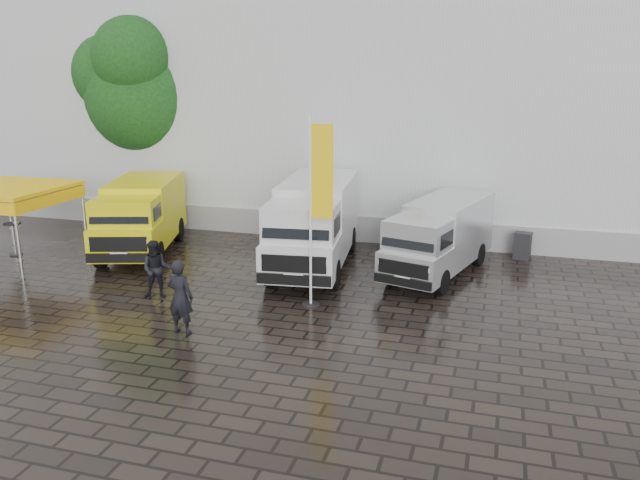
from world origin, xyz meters
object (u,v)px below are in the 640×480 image
object	(u,v)px
van_white	(314,226)
person_tent	(156,269)
cocktail_table	(14,239)
van_silver	(439,239)
person_front	(180,297)
canopy_tent	(8,191)
flagpole	(317,202)
wheelie_bin	(523,246)
van_yellow	(141,218)

from	to	relation	value
van_white	person_tent	distance (m)	5.44
cocktail_table	van_silver	bearing A→B (deg)	7.96
person_front	person_tent	distance (m)	2.88
van_silver	person_tent	distance (m)	8.85
canopy_tent	person_tent	world-z (taller)	canopy_tent
flagpole	person_front	distance (m)	4.39
wheelie_bin	person_tent	world-z (taller)	person_tent
flagpole	van_white	bearing A→B (deg)	108.09
van_white	person_tent	xyz separation A→B (m)	(-3.55, -4.08, -0.58)
van_silver	canopy_tent	xyz separation A→B (m)	(-14.31, -2.59, 1.28)
van_silver	flagpole	size ratio (longest dim) A/B	1.04
van_white	person_front	xyz separation A→B (m)	(-1.61, -6.20, -0.47)
flagpole	person_tent	bearing A→B (deg)	-171.95
van_white	canopy_tent	size ratio (longest dim) A/B	1.89
van_yellow	van_white	bearing A→B (deg)	-16.27
canopy_tent	van_white	bearing A→B (deg)	12.14
van_yellow	cocktail_table	distance (m)	4.57
flagpole	cocktail_table	size ratio (longest dim) A/B	4.48
van_yellow	person_tent	distance (m)	4.95
flagpole	van_silver	bearing A→B (deg)	52.11
person_front	canopy_tent	bearing A→B (deg)	-21.77
flagpole	person_front	bearing A→B (deg)	-134.44
flagpole	cocktail_table	world-z (taller)	flagpole
flagpole	cocktail_table	bearing A→B (deg)	171.66
person_front	cocktail_table	bearing A→B (deg)	-23.23
flagpole	cocktail_table	xyz separation A→B (m)	(-11.84, 1.74, -2.38)
van_white	canopy_tent	world-z (taller)	van_white
van_white	person_tent	bearing A→B (deg)	-137.81
wheelie_bin	person_front	world-z (taller)	person_front
canopy_tent	wheelie_bin	world-z (taller)	canopy_tent
cocktail_table	van_white	bearing A→B (deg)	8.92
van_white	flagpole	size ratio (longest dim) A/B	1.25
flagpole	wheelie_bin	world-z (taller)	flagpole
van_yellow	cocktail_table	xyz separation A→B (m)	(-4.24, -1.57, -0.69)
van_white	flagpole	distance (m)	3.91
person_front	person_tent	bearing A→B (deg)	-44.43
van_silver	van_yellow	bearing A→B (deg)	-161.82
van_yellow	canopy_tent	size ratio (longest dim) A/B	1.59
van_white	van_silver	distance (m)	4.10
van_yellow	wheelie_bin	world-z (taller)	van_yellow
person_tent	canopy_tent	bearing A→B (deg)	143.36
flagpole	wheelie_bin	xyz separation A→B (m)	(5.63, 6.41, -2.50)
canopy_tent	flagpole	size ratio (longest dim) A/B	0.66
canopy_tent	person_tent	bearing A→B (deg)	-15.72
van_white	person_front	distance (m)	6.43
van_yellow	person_front	size ratio (longest dim) A/B	2.90
van_yellow	wheelie_bin	bearing A→B (deg)	-4.07
wheelie_bin	cocktail_table	bearing A→B (deg)	-154.29
person_front	flagpole	bearing A→B (deg)	-131.30
flagpole	person_tent	xyz separation A→B (m)	(-4.67, -0.66, -2.12)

